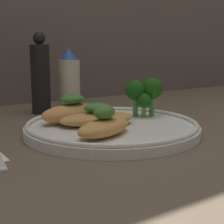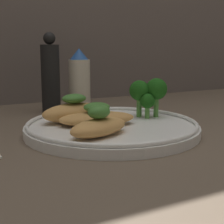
# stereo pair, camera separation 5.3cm
# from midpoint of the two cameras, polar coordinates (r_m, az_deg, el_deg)

# --- Properties ---
(ground_plane) EXTENTS (1.80, 1.80, 0.01)m
(ground_plane) POSITION_cam_midpoint_polar(r_m,az_deg,el_deg) (0.54, -2.82, -4.08)
(ground_plane) COLOR brown
(plate) EXTENTS (0.27, 0.27, 0.02)m
(plate) POSITION_cam_midpoint_polar(r_m,az_deg,el_deg) (0.54, -2.84, -2.55)
(plate) COLOR white
(plate) RESTS_ON ground_plane
(grilled_meat_front) EXTENTS (0.11, 0.08, 0.04)m
(grilled_meat_front) POSITION_cam_midpoint_polar(r_m,az_deg,el_deg) (0.47, -4.59, -2.25)
(grilled_meat_front) COLOR tan
(grilled_meat_front) RESTS_ON plate
(grilled_meat_middle) EXTENTS (0.13, 0.08, 0.04)m
(grilled_meat_middle) POSITION_cam_midpoint_polar(r_m,az_deg,el_deg) (0.53, -5.38, -0.93)
(grilled_meat_middle) COLOR tan
(grilled_meat_middle) RESTS_ON plate
(grilled_meat_back) EXTENTS (0.11, 0.06, 0.05)m
(grilled_meat_back) POSITION_cam_midpoint_polar(r_m,az_deg,el_deg) (0.56, -9.29, 0.03)
(grilled_meat_back) COLOR tan
(grilled_meat_back) RESTS_ON plate
(broccoli_bunch) EXTENTS (0.06, 0.05, 0.07)m
(broccoli_bunch) POSITION_cam_midpoint_polar(r_m,az_deg,el_deg) (0.60, 2.85, 3.35)
(broccoli_bunch) COLOR #569942
(broccoli_bunch) RESTS_ON plate
(sauce_bottle) EXTENTS (0.05, 0.05, 0.13)m
(sauce_bottle) POSITION_cam_midpoint_polar(r_m,az_deg,el_deg) (0.74, -9.20, 5.09)
(sauce_bottle) COLOR beige
(sauce_bottle) RESTS_ON ground_plane
(pepper_grinder) EXTENTS (0.04, 0.04, 0.16)m
(pepper_grinder) POSITION_cam_midpoint_polar(r_m,az_deg,el_deg) (0.72, -13.92, 5.71)
(pepper_grinder) COLOR black
(pepper_grinder) RESTS_ON ground_plane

